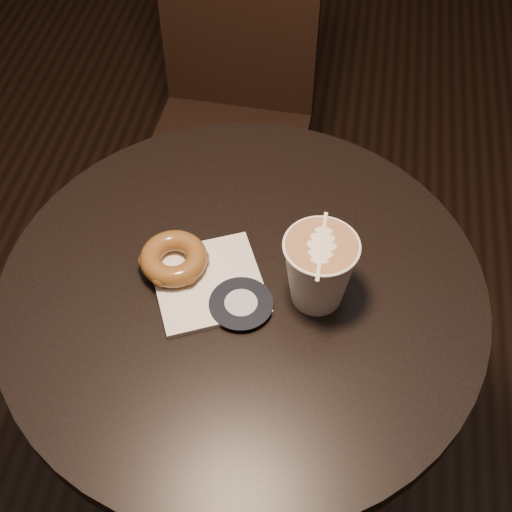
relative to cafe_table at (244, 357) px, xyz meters
name	(u,v)px	position (x,y,z in m)	size (l,w,h in m)	color
cafe_table	(244,357)	(0.00, 0.00, 0.00)	(0.70, 0.70, 0.75)	black
chair	(233,95)	(-0.15, 0.71, -0.04)	(0.37, 0.37, 0.91)	black
pastry_bag	(208,283)	(-0.05, 0.00, 0.20)	(0.15, 0.15, 0.01)	white
doughnut	(174,259)	(-0.10, 0.02, 0.22)	(0.10, 0.10, 0.03)	brown
latte_cup	(319,271)	(0.11, 0.00, 0.26)	(0.10, 0.10, 0.11)	white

